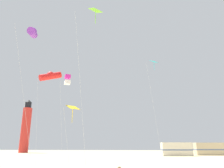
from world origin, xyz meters
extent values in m
cylinder|color=silver|center=(5.47, 18.86, 6.38)|extent=(1.29, 0.86, 12.75)
cube|color=#1EB2D1|center=(5.89, 19.49, 12.75)|extent=(1.22, 1.22, 0.40)
cylinder|color=#1EB2D1|center=(5.89, 19.49, 12.10)|extent=(0.04, 0.04, 1.10)
cylinder|color=silver|center=(-4.93, 15.99, 4.80)|extent=(1.12, 0.55, 9.60)
cube|color=#D826A5|center=(-4.66, 16.54, 9.95)|extent=(0.82, 0.82, 0.44)
cube|color=white|center=(-4.66, 16.54, 9.25)|extent=(0.82, 0.82, 0.44)
cylinder|color=silver|center=(-5.99, 9.11, 6.16)|extent=(2.55, 0.91, 12.32)
cylinder|color=purple|center=(-6.43, 10.38, 12.32)|extent=(1.49, 2.59, 1.48)
sphere|color=purple|center=(-6.43, 10.38, 12.47)|extent=(0.76, 0.76, 0.76)
cylinder|color=silver|center=(-2.22, 9.15, 2.53)|extent=(0.96, 0.44, 5.07)
cube|color=yellow|center=(-2.01, 9.62, 5.06)|extent=(1.22, 1.22, 0.40)
cylinder|color=yellow|center=(-2.01, 9.62, 4.41)|extent=(0.04, 0.04, 1.10)
cylinder|color=silver|center=(-0.88, 6.95, 6.30)|extent=(1.72, 1.65, 12.61)
cube|color=#72D12D|center=(-0.06, 7.80, 12.61)|extent=(1.22, 1.22, 0.40)
cylinder|color=#72D12D|center=(-0.06, 7.80, 11.96)|extent=(0.04, 0.04, 1.10)
cylinder|color=silver|center=(-6.84, 14.09, 4.74)|extent=(1.40, 1.56, 9.47)
cylinder|color=red|center=(-6.07, 14.78, 9.47)|extent=(2.33, 2.18, 1.48)
sphere|color=red|center=(-6.07, 14.78, 9.62)|extent=(0.76, 0.76, 0.76)
cylinder|color=red|center=(-30.43, 60.00, 7.00)|extent=(2.80, 2.80, 14.00)
cylinder|color=black|center=(-30.43, 60.00, 14.90)|extent=(2.00, 2.00, 1.80)
cone|color=black|center=(-30.43, 60.00, 16.30)|extent=(2.20, 2.20, 1.00)
cube|color=beige|center=(12.68, 42.24, 1.40)|extent=(6.53, 2.70, 2.80)
cube|color=#4C608C|center=(12.68, 42.24, 1.26)|extent=(6.57, 2.74, 0.24)
cube|color=#C6B28C|center=(20.94, 46.20, 1.40)|extent=(6.48, 2.53, 2.80)
cube|color=#4C608C|center=(20.94, 46.20, 1.26)|extent=(6.52, 2.58, 0.24)
camera|label=1|loc=(2.37, -6.80, 2.14)|focal=34.06mm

